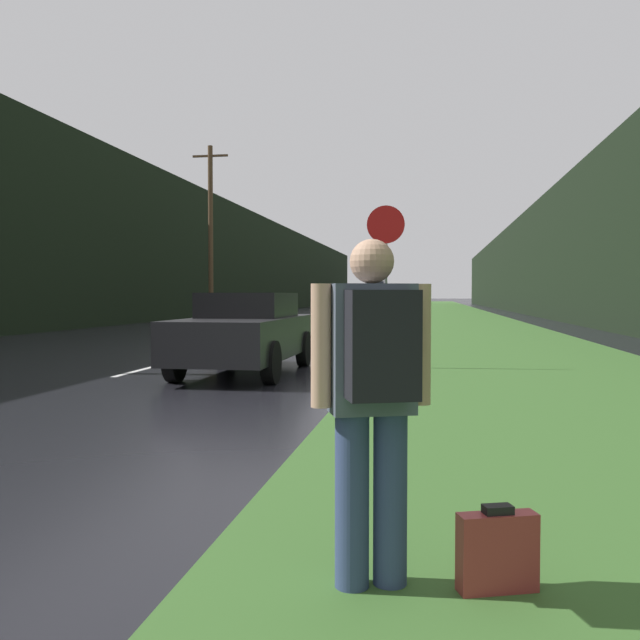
{
  "coord_description": "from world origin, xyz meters",
  "views": [
    {
      "loc": [
        5.47,
        1.06,
        1.43
      ],
      "look_at": [
        2.96,
        16.3,
        0.86
      ],
      "focal_mm": 38.0,
      "sensor_mm": 36.0,
      "label": 1
    }
  ],
  "objects_px": {
    "suitcase": "(497,553)",
    "delivery_truck": "(378,293)",
    "hitchhiker_with_backpack": "(373,390)",
    "stop_sign": "(386,268)",
    "car_passing_near": "(246,332)"
  },
  "relations": [
    {
      "from": "delivery_truck",
      "to": "car_passing_near",
      "type": "bearing_deg",
      "value": -87.13
    },
    {
      "from": "stop_sign",
      "to": "suitcase",
      "type": "distance_m",
      "value": 10.12
    },
    {
      "from": "hitchhiker_with_backpack",
      "to": "car_passing_near",
      "type": "relative_size",
      "value": 0.38
    },
    {
      "from": "hitchhiker_with_backpack",
      "to": "delivery_truck",
      "type": "distance_m",
      "value": 94.0
    },
    {
      "from": "stop_sign",
      "to": "suitcase",
      "type": "relative_size",
      "value": 7.31
    },
    {
      "from": "suitcase",
      "to": "hitchhiker_with_backpack",
      "type": "bearing_deg",
      "value": 167.29
    },
    {
      "from": "suitcase",
      "to": "stop_sign",
      "type": "bearing_deg",
      "value": 77.87
    },
    {
      "from": "stop_sign",
      "to": "delivery_truck",
      "type": "relative_size",
      "value": 0.36
    },
    {
      "from": "car_passing_near",
      "to": "delivery_truck",
      "type": "height_order",
      "value": "delivery_truck"
    },
    {
      "from": "stop_sign",
      "to": "suitcase",
      "type": "xyz_separation_m",
      "value": [
        1.2,
        -9.89,
        -1.76
      ]
    },
    {
      "from": "hitchhiker_with_backpack",
      "to": "delivery_truck",
      "type": "relative_size",
      "value": 0.19
    },
    {
      "from": "stop_sign",
      "to": "hitchhiker_with_backpack",
      "type": "bearing_deg",
      "value": -86.48
    },
    {
      "from": "stop_sign",
      "to": "suitcase",
      "type": "bearing_deg",
      "value": -83.08
    },
    {
      "from": "suitcase",
      "to": "delivery_truck",
      "type": "height_order",
      "value": "delivery_truck"
    },
    {
      "from": "car_passing_near",
      "to": "delivery_truck",
      "type": "distance_m",
      "value": 85.05
    }
  ]
}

